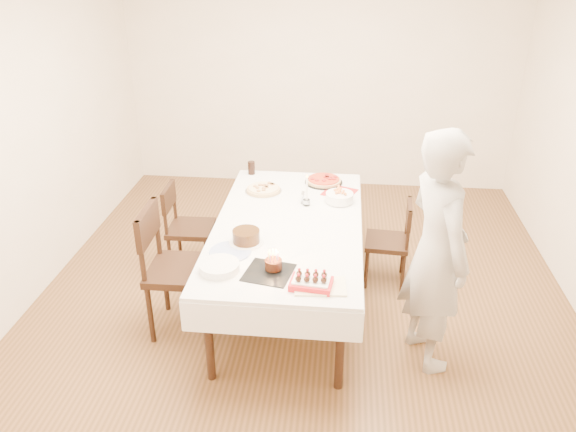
# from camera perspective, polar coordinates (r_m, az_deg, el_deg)

# --- Properties ---
(floor) EXTENTS (5.00, 5.00, 0.00)m
(floor) POSITION_cam_1_polar(r_m,az_deg,el_deg) (4.86, 1.47, -8.11)
(floor) COLOR #52371C
(floor) RESTS_ON ground
(wall_back) EXTENTS (4.50, 0.04, 2.70)m
(wall_back) POSITION_cam_1_polar(r_m,az_deg,el_deg) (6.64, 3.35, 14.25)
(wall_back) COLOR #F1E0CB
(wall_back) RESTS_ON floor
(wall_front) EXTENTS (4.50, 0.04, 2.70)m
(wall_front) POSITION_cam_1_polar(r_m,az_deg,el_deg) (2.07, -3.71, -16.62)
(wall_front) COLOR #F1E0CB
(wall_front) RESTS_ON floor
(wall_left) EXTENTS (0.04, 5.00, 2.70)m
(wall_left) POSITION_cam_1_polar(r_m,az_deg,el_deg) (4.93, -25.62, 7.26)
(wall_left) COLOR #F1E0CB
(wall_left) RESTS_ON floor
(dining_table) EXTENTS (1.60, 2.34, 0.75)m
(dining_table) POSITION_cam_1_polar(r_m,az_deg,el_deg) (4.57, 0.00, -4.98)
(dining_table) COLOR silver
(dining_table) RESTS_ON floor
(chair_right_savory) EXTENTS (0.43, 0.43, 0.78)m
(chair_right_savory) POSITION_cam_1_polar(r_m,az_deg,el_deg) (4.94, 10.00, -2.61)
(chair_right_savory) COLOR black
(chair_right_savory) RESTS_ON floor
(chair_left_savory) EXTENTS (0.43, 0.43, 0.83)m
(chair_left_savory) POSITION_cam_1_polar(r_m,az_deg,el_deg) (5.10, -9.84, -1.27)
(chair_left_savory) COLOR black
(chair_left_savory) RESTS_ON floor
(chair_left_dessert) EXTENTS (0.54, 0.54, 1.03)m
(chair_left_dessert) POSITION_cam_1_polar(r_m,az_deg,el_deg) (4.31, -10.78, -5.44)
(chair_left_dessert) COLOR black
(chair_left_dessert) RESTS_ON floor
(person) EXTENTS (0.61, 0.74, 1.74)m
(person) POSITION_cam_1_polar(r_m,az_deg,el_deg) (3.90, 14.85, -3.56)
(person) COLOR #ABA6A1
(person) RESTS_ON floor
(pizza_white) EXTENTS (0.41, 0.41, 0.04)m
(pizza_white) POSITION_cam_1_polar(r_m,az_deg,el_deg) (4.93, -2.52, 2.70)
(pizza_white) COLOR beige
(pizza_white) RESTS_ON dining_table
(pizza_pepperoni) EXTENTS (0.44, 0.44, 0.04)m
(pizza_pepperoni) POSITION_cam_1_polar(r_m,az_deg,el_deg) (5.12, 3.64, 3.61)
(pizza_pepperoni) COLOR red
(pizza_pepperoni) RESTS_ON dining_table
(red_placemat) EXTENTS (0.34, 0.34, 0.01)m
(red_placemat) POSITION_cam_1_polar(r_m,az_deg,el_deg) (4.94, 5.26, 2.40)
(red_placemat) COLOR #B21E1E
(red_placemat) RESTS_ON dining_table
(pasta_bowl) EXTENTS (0.29, 0.29, 0.07)m
(pasta_bowl) POSITION_cam_1_polar(r_m,az_deg,el_deg) (4.74, 5.25, 1.91)
(pasta_bowl) COLOR white
(pasta_bowl) RESTS_ON dining_table
(taper_candle) EXTENTS (0.07, 0.07, 0.28)m
(taper_candle) POSITION_cam_1_polar(r_m,az_deg,el_deg) (4.63, 1.91, 2.66)
(taper_candle) COLOR white
(taper_candle) RESTS_ON dining_table
(shaker_pair) EXTENTS (0.08, 0.08, 0.09)m
(shaker_pair) POSITION_cam_1_polar(r_m,az_deg,el_deg) (4.70, 1.51, 1.77)
(shaker_pair) COLOR white
(shaker_pair) RESTS_ON dining_table
(cola_glass) EXTENTS (0.08, 0.08, 0.12)m
(cola_glass) POSITION_cam_1_polar(r_m,az_deg,el_deg) (5.30, -3.74, 4.90)
(cola_glass) COLOR black
(cola_glass) RESTS_ON dining_table
(layer_cake) EXTENTS (0.31, 0.31, 0.10)m
(layer_cake) POSITION_cam_1_polar(r_m,az_deg,el_deg) (4.10, -4.27, -2.11)
(layer_cake) COLOR #351F0D
(layer_cake) RESTS_ON dining_table
(cake_board) EXTENTS (0.36, 0.36, 0.01)m
(cake_board) POSITION_cam_1_polar(r_m,az_deg,el_deg) (3.77, -1.98, -5.79)
(cake_board) COLOR black
(cake_board) RESTS_ON dining_table
(birthday_cake) EXTENTS (0.15, 0.15, 0.13)m
(birthday_cake) POSITION_cam_1_polar(r_m,az_deg,el_deg) (3.76, -1.50, -4.50)
(birthday_cake) COLOR #3B1E10
(birthday_cake) RESTS_ON dining_table
(strawberry_box) EXTENTS (0.29, 0.21, 0.07)m
(strawberry_box) POSITION_cam_1_polar(r_m,az_deg,el_deg) (3.61, 2.37, -6.76)
(strawberry_box) COLOR red
(strawberry_box) RESTS_ON dining_table
(box_lid) EXTENTS (0.35, 0.25, 0.03)m
(box_lid) POSITION_cam_1_polar(r_m,az_deg,el_deg) (3.63, 3.30, -7.21)
(box_lid) COLOR beige
(box_lid) RESTS_ON dining_table
(plate_stack) EXTENTS (0.31, 0.31, 0.06)m
(plate_stack) POSITION_cam_1_polar(r_m,az_deg,el_deg) (3.80, -6.99, -5.15)
(plate_stack) COLOR white
(plate_stack) RESTS_ON dining_table
(china_plate) EXTENTS (0.31, 0.31, 0.01)m
(china_plate) POSITION_cam_1_polar(r_m,az_deg,el_deg) (4.01, -5.88, -3.62)
(china_plate) COLOR white
(china_plate) RESTS_ON dining_table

